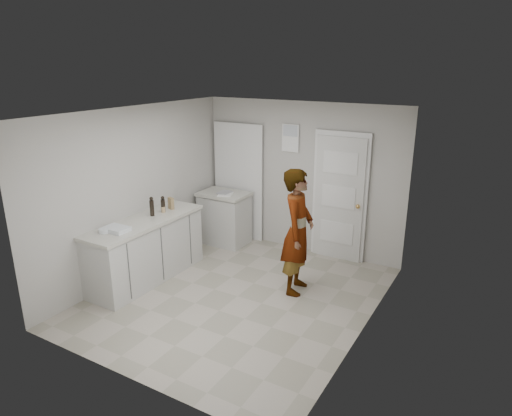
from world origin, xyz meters
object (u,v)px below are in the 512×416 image
Objects in this scene: oil_cruet_b at (152,207)px; baking_dish at (116,229)px; cake_mix_box at (171,203)px; egg_bowl at (104,231)px; oil_cruet_a at (163,204)px; spice_jar at (163,210)px; person at (298,232)px.

baking_dish is (0.02, -0.73, -0.11)m from oil_cruet_b.
cake_mix_box is 1.24× the size of egg_bowl.
baking_dish is at bearing -68.97° from cake_mix_box.
spice_jar is at bearing -46.04° from oil_cruet_a.
oil_cruet_a is (-2.06, -0.38, 0.17)m from person.
cake_mix_box is (-2.06, -0.20, 0.14)m from person.
cake_mix_box is 0.54× the size of baking_dish.
baking_dish is (-0.01, -0.93, -0.02)m from spice_jar.
spice_jar is (-2.05, -0.38, 0.09)m from person.
cake_mix_box is 2.04× the size of spice_jar.
egg_bowl is (-0.10, -0.12, 0.00)m from baking_dish.
baking_dish is at bearing -90.70° from spice_jar.
oil_cruet_b is 0.87× the size of baking_dish.
oil_cruet_b is (-0.03, -0.21, 0.02)m from oil_cruet_a.
baking_dish is (-0.00, -1.12, -0.06)m from cake_mix_box.
oil_cruet_b is (-0.03, -0.20, 0.09)m from spice_jar.
person is 2.45m from baking_dish.
oil_cruet_a is at bearing 82.37° from oil_cruet_b.
person reaches higher than baking_dish.
person is 2.07m from cake_mix_box.
spice_jar is at bearing 80.32° from oil_cruet_b.
cake_mix_box is at bearing 92.42° from spice_jar.
oil_cruet_b reaches higher than cake_mix_box.
baking_dish is (-2.06, -1.31, 0.07)m from person.
spice_jar is 0.27× the size of baking_dish.
cake_mix_box is 0.71× the size of oil_cruet_a.
oil_cruet_b reaches higher than egg_bowl.
baking_dish is at bearing 48.67° from egg_bowl.
spice_jar is 0.30× the size of oil_cruet_b.
person reaches higher than cake_mix_box.
person reaches higher than oil_cruet_a.
cake_mix_box is 1.24m from egg_bowl.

